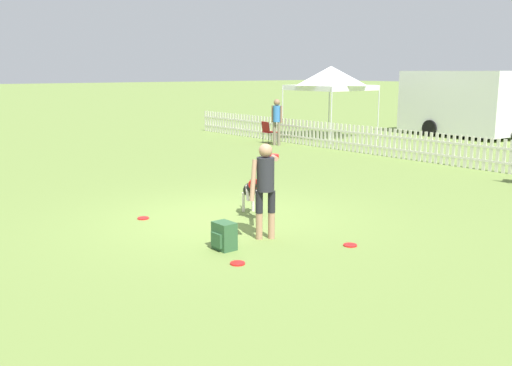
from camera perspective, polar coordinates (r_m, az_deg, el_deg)
ground_plane at (r=10.42m, az=-2.96°, el=-3.63°), size 240.00×240.00×0.00m
handler_person at (r=9.03m, az=0.97°, el=0.31°), size 0.74×0.94×1.54m
leaping_dog at (r=10.58m, az=-0.54°, el=-0.67°), size 0.98×0.64×0.78m
frisbee_near_handler at (r=8.05m, az=-1.86°, el=-8.03°), size 0.21×0.21×0.02m
frisbee_near_dog at (r=8.97m, az=9.40°, el=-6.15°), size 0.21×0.21×0.02m
frisbee_midfield at (r=10.63m, az=-11.21°, el=-3.47°), size 0.21×0.21×0.02m
backpack_on_grass at (r=8.64m, az=-3.23°, el=-5.32°), size 0.34×0.29×0.42m
picket_fence at (r=16.72m, az=21.31°, el=2.81°), size 26.68×0.04×0.90m
folding_chair_blue_left at (r=21.29m, az=1.22°, el=5.29°), size 0.48×0.50×0.82m
canopy_tent_main at (r=23.08m, az=7.50°, el=10.35°), size 2.73×2.73×2.85m
spectator_standing at (r=20.71m, az=2.09°, el=6.58°), size 0.38×0.27×1.67m
equipment_trailer at (r=25.20m, az=19.84°, el=7.62°), size 5.51×2.62×2.66m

